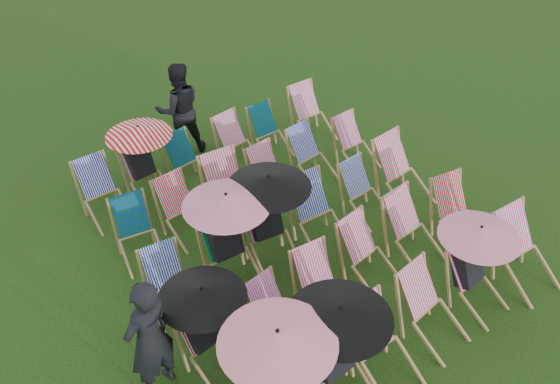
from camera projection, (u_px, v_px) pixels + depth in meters
ground at (299, 248)px, 9.08m from camera, size 100.00×100.00×0.00m
deckchair_0 at (280, 383)px, 6.38m from camera, size 1.22×1.26×1.45m
deckchair_1 at (341, 355)px, 6.72m from camera, size 1.14×1.21×1.36m
deckchair_2 at (385, 348)px, 7.07m from camera, size 0.69×0.93×0.97m
deckchair_3 at (433, 309)px, 7.55m from camera, size 0.74×0.95×0.94m
deckchair_4 at (477, 266)px, 7.88m from camera, size 1.03×1.11×1.22m
deckchair_5 at (527, 252)px, 8.28m from camera, size 0.70×0.95×1.01m
deckchair_6 at (208, 329)px, 7.10m from camera, size 1.02×1.10×1.20m
deckchair_7 at (278, 315)px, 7.55m from camera, size 0.65×0.82×0.81m
deckchair_8 at (323, 288)px, 7.86m from camera, size 0.64×0.85×0.89m
deckchair_9 at (370, 254)px, 8.32m from camera, size 0.73×0.92×0.91m
deckchair_10 at (414, 230)px, 8.68m from camera, size 0.71×0.93×0.94m
deckchair_11 at (459, 214)px, 8.98m from camera, size 0.72×0.92×0.91m
deckchair_12 at (170, 287)px, 7.89m from camera, size 0.65×0.85×0.86m
deckchair_13 at (229, 238)px, 8.17m from camera, size 1.15×1.20×1.37m
deckchair_14 at (270, 219)px, 8.49m from camera, size 1.15×1.21×1.36m
deckchair_15 at (320, 214)px, 8.92m from camera, size 0.67×0.92×0.98m
deckchair_16 at (365, 192)px, 9.44m from camera, size 0.63×0.82×0.84m
deckchair_17 at (404, 172)px, 9.68m from camera, size 0.77×1.00×1.02m
deckchair_18 at (137, 233)px, 8.69m from camera, size 0.68×0.86×0.86m
deckchair_19 at (184, 210)px, 9.07m from camera, size 0.66×0.86×0.87m
deckchair_20 at (231, 193)px, 9.29m from camera, size 0.72×0.97×1.01m
deckchair_21 at (273, 177)px, 9.73m from camera, size 0.64×0.84×0.86m
deckchair_22 at (313, 156)px, 10.17m from camera, size 0.67×0.87×0.87m
deckchair_23 at (356, 143)px, 10.49m from camera, size 0.60×0.80×0.83m
deckchair_24 at (103, 192)px, 9.38m from camera, size 0.61×0.84×0.90m
deckchair_25 at (143, 161)px, 9.69m from camera, size 1.02×1.08×1.21m
deckchair_26 at (188, 162)px, 10.07m from camera, size 0.64×0.82×0.82m
deckchair_27 at (238, 143)px, 10.48m from camera, size 0.67×0.86×0.86m
deckchair_28 at (270, 132)px, 10.78m from camera, size 0.56×0.77×0.82m
deckchair_29 at (312, 113)px, 11.18m from camera, size 0.61×0.85×0.91m
person_left at (149, 339)px, 6.74m from camera, size 0.69×0.55×1.67m
person_rear at (179, 109)px, 10.56m from camera, size 0.95×0.82×1.67m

